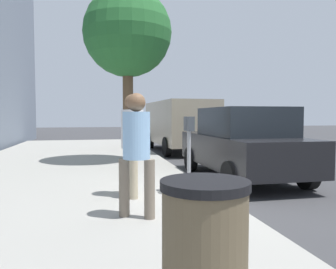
# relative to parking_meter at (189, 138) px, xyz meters

# --- Properties ---
(ground_plane) EXTENTS (80.00, 80.00, 0.00)m
(ground_plane) POSITION_rel_parking_meter_xyz_m (0.25, -0.52, -1.17)
(ground_plane) COLOR #38383A
(ground_plane) RESTS_ON ground
(sidewalk_slab) EXTENTS (28.00, 6.00, 0.15)m
(sidewalk_slab) POSITION_rel_parking_meter_xyz_m (0.25, 2.48, -1.09)
(sidewalk_slab) COLOR gray
(sidewalk_slab) RESTS_ON ground_plane
(parking_meter) EXTENTS (0.36, 0.12, 1.41)m
(parking_meter) POSITION_rel_parking_meter_xyz_m (0.00, 0.00, 0.00)
(parking_meter) COLOR gray
(parking_meter) RESTS_ON sidewalk_slab
(pedestrian_at_meter) EXTENTS (0.54, 0.39, 1.80)m
(pedestrian_at_meter) POSITION_rel_parking_meter_xyz_m (0.04, 1.02, 0.05)
(pedestrian_at_meter) COLOR tan
(pedestrian_at_meter) RESTS_ON sidewalk_slab
(pedestrian_bystander) EXTENTS (0.38, 0.48, 1.74)m
(pedestrian_bystander) POSITION_rel_parking_meter_xyz_m (-1.21, 1.10, 0.00)
(pedestrian_bystander) COLOR #726656
(pedestrian_bystander) RESTS_ON sidewalk_slab
(parked_sedan_near) EXTENTS (4.42, 2.00, 1.77)m
(parked_sedan_near) POSITION_rel_parking_meter_xyz_m (1.84, -1.87, -0.27)
(parked_sedan_near) COLOR black
(parked_sedan_near) RESTS_ON ground_plane
(parked_van_far) EXTENTS (5.26, 2.25, 2.18)m
(parked_van_far) POSITION_rel_parking_meter_xyz_m (8.32, -1.87, 0.09)
(parked_van_far) COLOR gray
(parked_van_far) RESTS_ON ground_plane
(street_tree) EXTENTS (2.68, 2.68, 5.29)m
(street_tree) POSITION_rel_parking_meter_xyz_m (4.49, 0.69, 2.89)
(street_tree) COLOR brown
(street_tree) RESTS_ON sidewalk_slab
(trash_bin) EXTENTS (0.59, 0.59, 1.01)m
(trash_bin) POSITION_rel_parking_meter_xyz_m (-3.76, 0.95, -0.51)
(trash_bin) COLOR brown
(trash_bin) RESTS_ON sidewalk_slab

